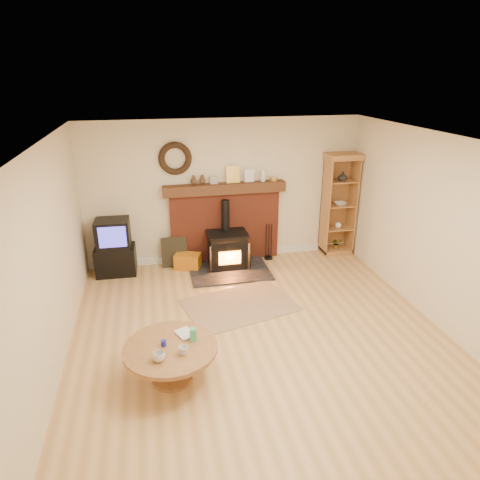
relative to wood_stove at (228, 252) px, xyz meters
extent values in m
plane|color=tan|center=(0.03, -2.27, -0.32)|extent=(5.50, 5.50, 0.00)
cube|color=beige|center=(0.03, 0.48, 0.98)|extent=(5.00, 0.02, 2.60)
cube|color=beige|center=(0.03, -5.02, 0.98)|extent=(5.00, 0.02, 2.60)
cube|color=beige|center=(-2.47, -2.27, 0.98)|extent=(0.02, 5.50, 2.60)
cube|color=beige|center=(2.53, -2.27, 0.98)|extent=(0.02, 5.50, 2.60)
cube|color=white|center=(0.03, -2.27, 2.28)|extent=(5.00, 5.50, 0.02)
cube|color=white|center=(0.03, 0.46, -0.26)|extent=(5.00, 0.04, 0.12)
torus|color=black|center=(-0.82, 0.42, 1.63)|extent=(0.57, 0.11, 0.57)
cube|color=brown|center=(0.03, 0.41, 0.33)|extent=(2.00, 0.15, 1.30)
cube|color=#3D2313|center=(0.03, 0.37, 1.07)|extent=(2.20, 0.22, 0.18)
cube|color=#999999|center=(-0.17, 0.38, 1.23)|extent=(0.13, 0.05, 0.14)
cube|color=gold|center=(0.18, 0.40, 1.31)|extent=(0.24, 0.06, 0.30)
cube|color=white|center=(0.48, 0.40, 1.27)|extent=(0.18, 0.05, 0.22)
cylinder|color=white|center=(0.73, 0.38, 1.27)|extent=(0.08, 0.08, 0.22)
cylinder|color=gold|center=(0.93, 0.38, 1.19)|extent=(0.14, 0.14, 0.07)
cube|color=black|center=(0.00, -0.17, -0.31)|extent=(1.40, 1.00, 0.03)
cube|color=black|center=(0.00, 0.03, 0.01)|extent=(0.65, 0.46, 0.60)
cube|color=black|center=(0.00, 0.03, 0.33)|extent=(0.71, 0.51, 0.04)
cylinder|color=black|center=(0.00, 0.18, 0.63)|extent=(0.14, 0.14, 0.56)
cube|color=orange|center=(0.00, -0.21, -0.03)|extent=(0.39, 0.02, 0.24)
cube|color=black|center=(-0.30, -0.15, -0.02)|extent=(0.15, 0.21, 0.48)
cube|color=black|center=(0.30, -0.15, -0.02)|extent=(0.15, 0.21, 0.48)
cube|color=brown|center=(-0.07, -1.36, -0.32)|extent=(1.84, 1.48, 0.01)
cube|color=black|center=(-1.96, 0.20, -0.07)|extent=(0.70, 0.50, 0.50)
cube|color=black|center=(-1.96, 0.20, 0.43)|extent=(0.58, 0.49, 0.50)
cube|color=#3F37CD|center=(-1.95, -0.04, 0.45)|extent=(0.45, 0.03, 0.36)
cube|color=olive|center=(2.20, 0.26, -0.27)|extent=(0.57, 0.41, 0.10)
cube|color=olive|center=(2.20, 0.46, 0.63)|extent=(0.57, 0.02, 1.80)
cube|color=olive|center=(1.93, 0.26, 0.63)|extent=(0.02, 0.41, 1.80)
cube|color=olive|center=(2.48, 0.26, 0.63)|extent=(0.02, 0.41, 1.80)
cube|color=olive|center=(2.20, 0.26, 1.58)|extent=(0.63, 0.45, 0.10)
cube|color=olive|center=(2.20, 0.26, 0.19)|extent=(0.53, 0.37, 0.02)
cube|color=olive|center=(2.20, 0.26, 0.66)|extent=(0.53, 0.37, 0.02)
cube|color=olive|center=(2.20, 0.26, 1.12)|extent=(0.53, 0.37, 0.02)
imported|color=white|center=(2.20, 0.21, 1.22)|extent=(0.17, 0.17, 0.18)
imported|color=white|center=(2.20, 0.21, 0.69)|extent=(0.22, 0.22, 0.05)
sphere|color=white|center=(2.20, 0.21, 0.26)|extent=(0.12, 0.12, 0.12)
imported|color=#48AD76|center=(2.20, 0.21, -0.11)|extent=(0.19, 0.17, 0.22)
cube|color=#CD9114|center=(-0.71, 0.13, -0.18)|extent=(0.52, 0.42, 0.28)
cube|color=black|center=(-0.94, 0.28, -0.05)|extent=(0.46, 0.12, 0.55)
cylinder|color=black|center=(0.83, 0.23, -0.30)|extent=(0.16, 0.16, 0.04)
cylinder|color=black|center=(0.78, 0.23, 0.03)|extent=(0.02, 0.02, 0.70)
cylinder|color=black|center=(0.83, 0.23, 0.03)|extent=(0.02, 0.02, 0.70)
cylinder|color=black|center=(0.88, 0.23, 0.03)|extent=(0.02, 0.02, 0.70)
cylinder|color=brown|center=(-1.19, -2.84, -0.31)|extent=(0.47, 0.47, 0.03)
cylinder|color=brown|center=(-1.19, -2.84, -0.11)|extent=(0.17, 0.17, 0.38)
cylinder|color=brown|center=(-1.19, -2.84, 0.11)|extent=(1.07, 1.07, 0.05)
imported|color=white|center=(-1.32, -3.07, 0.18)|extent=(0.13, 0.13, 0.10)
imported|color=white|center=(-1.05, -3.01, 0.18)|extent=(0.11, 0.11, 0.10)
imported|color=#4C331E|center=(-1.08, -2.68, 0.14)|extent=(0.18, 0.24, 0.02)
cylinder|color=#182298|center=(-1.26, -2.81, 0.17)|extent=(0.06, 0.06, 0.07)
cube|color=#48AD76|center=(-0.92, -2.78, 0.21)|extent=(0.07, 0.07, 0.16)
camera|label=1|loc=(-1.26, -6.95, 3.02)|focal=32.00mm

